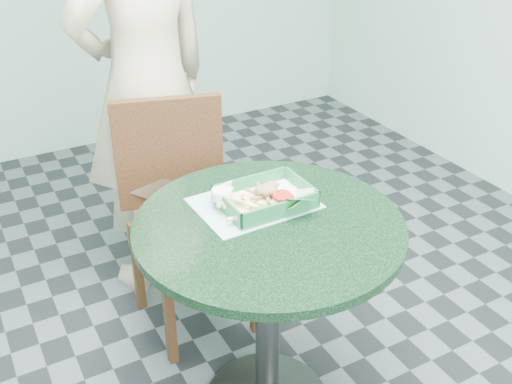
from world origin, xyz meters
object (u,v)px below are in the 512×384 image
dining_chair (182,201)px  diner_person (142,32)px  crab_sandwich (267,197)px  cafe_table (268,273)px  sauce_ramekin (222,199)px  food_basket (265,206)px

dining_chair → diner_person: size_ratio=0.41×
crab_sandwich → cafe_table: bearing=-115.1°
cafe_table → sauce_ramekin: bearing=122.2°
diner_person → food_basket: diner_person is taller
diner_person → dining_chair: bearing=72.5°
cafe_table → crab_sandwich: crab_sandwich is taller
diner_person → food_basket: (0.08, -0.83, -0.37)m
diner_person → food_basket: bearing=77.9°
diner_person → sauce_ramekin: bearing=69.0°
cafe_table → crab_sandwich: bearing=64.9°
dining_chair → diner_person: 0.67m
dining_chair → sauce_ramekin: size_ratio=15.07×
dining_chair → diner_person: (0.00, 0.31, 0.60)m
cafe_table → food_basket: food_basket is taller
food_basket → cafe_table: bearing=-112.5°
crab_sandwich → sauce_ramekin: crab_sandwich is taller
diner_person → cafe_table: bearing=75.1°
crab_sandwich → sauce_ramekin: bearing=157.3°
cafe_table → food_basket: bearing=67.5°
dining_chair → crab_sandwich: 0.60m
food_basket → sauce_ramekin: 0.14m
dining_chair → sauce_ramekin: bearing=-80.4°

